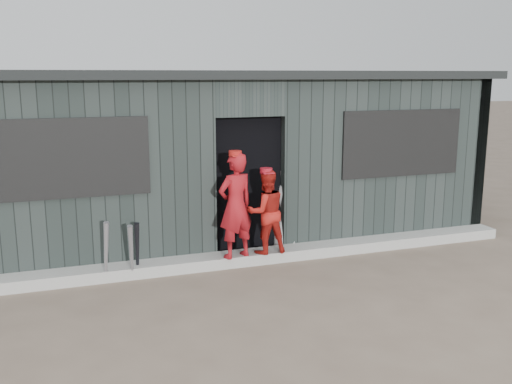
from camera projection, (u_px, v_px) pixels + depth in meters
name	position (u px, v px, depth m)	size (l,w,h in m)	color
ground	(310.00, 312.00, 6.28)	(80.00, 80.00, 0.00)	brown
curb	(256.00, 257.00, 7.95)	(8.00, 0.36, 0.15)	#999994
bat_left	(106.00, 253.00, 7.03)	(0.07, 0.07, 0.83)	#92929A
bat_mid	(131.00, 253.00, 7.11)	(0.07, 0.07, 0.78)	gray
bat_right	(137.00, 249.00, 7.29)	(0.07, 0.07, 0.74)	black
player_red_left	(236.00, 206.00, 7.55)	(0.52, 0.34, 1.42)	maroon
player_red_right	(266.00, 212.00, 7.78)	(0.56, 0.44, 1.16)	#AB1B15
player_grey_back	(288.00, 205.00, 8.39)	(0.67, 0.43, 1.36)	#AFAFAF
dugout	(221.00, 155.00, 9.26)	(8.30, 3.30, 2.62)	black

